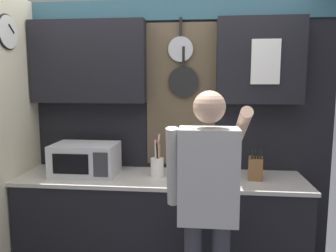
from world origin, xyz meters
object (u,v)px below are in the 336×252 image
object	(u,v)px
person	(208,195)
microwave	(86,159)
utensil_crock	(157,165)
knife_block	(255,168)

from	to	relation	value
person	microwave	bearing A→B (deg)	150.42
utensil_crock	person	world-z (taller)	person
microwave	knife_block	xyz separation A→B (m)	(1.41, 0.00, -0.04)
utensil_crock	person	bearing A→B (deg)	-54.96
utensil_crock	knife_block	bearing A→B (deg)	-0.07
microwave	utensil_crock	world-z (taller)	utensil_crock
microwave	knife_block	bearing A→B (deg)	0.03
microwave	person	world-z (taller)	person
microwave	utensil_crock	xyz separation A→B (m)	(0.61, 0.00, -0.04)
microwave	knife_block	distance (m)	1.41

